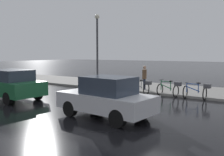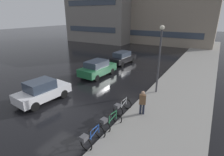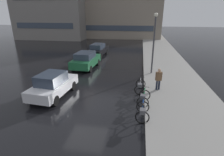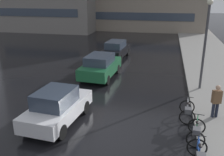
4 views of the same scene
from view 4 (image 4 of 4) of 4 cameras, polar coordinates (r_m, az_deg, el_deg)
The scene contains 10 objects.
ground_plane at distance 10.44m, azimuth -1.40°, elevation -13.84°, with size 140.00×140.00×0.00m, color black.
sidewalk_kerb at distance 19.72m, azimuth 23.25°, elevation 0.94°, with size 4.80×60.00×0.14m, color gray.
bicycle_nearest at distance 9.18m, azimuth 19.21°, elevation -16.49°, with size 0.77×1.40×0.96m.
bicycle_second at distance 10.53m, azimuth 18.70°, elevation -11.53°, with size 0.86×1.42×0.97m.
bicycle_third at distance 12.09m, azimuth 16.84°, elevation -7.24°, with size 0.78×1.45×0.93m.
car_white at distance 11.52m, azimuth -12.39°, elevation -6.42°, with size 2.09×4.02×1.63m.
car_green at distance 17.26m, azimuth -2.69°, elevation 2.76°, with size 2.17×4.25×1.65m.
car_black at distance 22.54m, azimuth 0.91°, elevation 6.54°, with size 2.05×4.40×1.57m.
pedestrian at distance 12.42m, azimuth 22.73°, elevation -4.79°, with size 0.46×0.36×1.71m.
streetlamp at distance 15.31m, azimuth 20.65°, elevation 8.76°, with size 0.34×0.34×5.34m.
Camera 4 is at (2.15, -8.51, 5.66)m, focal length 40.00 mm.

